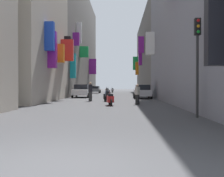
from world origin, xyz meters
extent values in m
plane|color=#424244|center=(0.00, 30.00, 0.00)|extent=(140.00, 140.00, 0.00)
cube|color=#B2A899|center=(-8.00, 19.77, 8.61)|extent=(6.00, 12.53, 17.21)
cube|color=orange|center=(-4.46, 19.09, 4.33)|extent=(1.08, 0.60, 1.63)
cube|color=red|center=(-4.36, 22.70, 5.07)|extent=(1.28, 0.48, 2.21)
cube|color=purple|center=(-4.65, 17.81, 4.47)|extent=(0.71, 0.61, 3.08)
cube|color=black|center=(-4.67, 24.45, 5.83)|extent=(0.67, 0.58, 1.96)
cube|color=blue|center=(-4.63, 16.85, 5.45)|extent=(0.75, 0.48, 2.34)
cube|color=slate|center=(-8.00, 43.02, 9.04)|extent=(6.00, 33.97, 18.08)
cube|color=purple|center=(-4.60, 29.54, 7.40)|extent=(0.81, 0.55, 1.63)
cube|color=#19B2BF|center=(-4.65, 27.57, 3.81)|extent=(0.69, 0.38, 2.98)
cube|color=white|center=(-4.65, 32.34, 8.76)|extent=(0.70, 0.43, 2.86)
cube|color=green|center=(-4.36, 35.18, 6.46)|extent=(1.28, 0.63, 1.61)
cube|color=purple|center=(-4.32, 46.81, 5.08)|extent=(1.36, 0.63, 2.92)
cube|color=white|center=(4.51, 26.12, 6.25)|extent=(0.98, 0.60, 2.56)
cube|color=slate|center=(8.00, 44.81, 6.87)|extent=(6.00, 30.37, 13.74)
cube|color=green|center=(4.44, 57.23, 6.52)|extent=(1.13, 0.50, 3.05)
cube|color=purple|center=(4.53, 40.58, 8.31)|extent=(0.94, 0.49, 2.73)
cube|color=orange|center=(4.66, 54.64, 5.20)|extent=(0.68, 0.49, 2.85)
cube|color=purple|center=(4.69, 44.85, 6.58)|extent=(0.62, 0.36, 2.88)
cube|color=#B7B7BC|center=(3.57, 25.29, 0.63)|extent=(1.74, 4.02, 0.65)
cube|color=black|center=(3.57, 25.08, 1.24)|extent=(1.53, 2.25, 0.57)
cylinder|color=black|center=(2.70, 26.61, 0.30)|extent=(0.18, 0.60, 0.60)
cylinder|color=black|center=(4.44, 26.61, 0.30)|extent=(0.18, 0.60, 0.60)
cylinder|color=black|center=(2.70, 23.96, 0.30)|extent=(0.18, 0.60, 0.60)
cylinder|color=black|center=(4.44, 23.96, 0.30)|extent=(0.18, 0.60, 0.60)
cube|color=slate|center=(-3.73, 45.26, 0.58)|extent=(1.77, 4.30, 0.55)
cube|color=black|center=(-3.73, 45.48, 1.08)|extent=(1.56, 2.41, 0.45)
cylinder|color=black|center=(-2.84, 43.84, 0.30)|extent=(0.18, 0.60, 0.60)
cylinder|color=black|center=(-4.61, 43.84, 0.30)|extent=(0.18, 0.60, 0.60)
cylinder|color=black|center=(-2.84, 46.68, 0.30)|extent=(0.18, 0.60, 0.60)
cylinder|color=black|center=(-4.61, 46.68, 0.30)|extent=(0.18, 0.60, 0.60)
cube|color=white|center=(-3.56, 27.59, 0.64)|extent=(1.85, 4.36, 0.68)
cube|color=black|center=(-3.56, 27.81, 1.27)|extent=(1.63, 2.44, 0.58)
cylinder|color=black|center=(-2.63, 26.15, 0.30)|extent=(0.18, 0.60, 0.60)
cylinder|color=black|center=(-4.48, 26.15, 0.30)|extent=(0.18, 0.60, 0.60)
cylinder|color=black|center=(-2.63, 29.03, 0.30)|extent=(0.18, 0.60, 0.60)
cylinder|color=black|center=(-4.48, 29.03, 0.30)|extent=(0.18, 0.60, 0.60)
cube|color=silver|center=(-0.60, 49.39, 0.46)|extent=(0.59, 1.13, 0.45)
cube|color=black|center=(-0.57, 49.19, 0.77)|extent=(0.40, 0.60, 0.16)
cylinder|color=#4C4C51|center=(-0.68, 49.92, 0.79)|extent=(0.10, 0.28, 0.68)
cylinder|color=black|center=(-0.70, 50.05, 0.24)|extent=(0.17, 0.49, 0.48)
cylinder|color=black|center=(-0.50, 48.73, 0.24)|extent=(0.17, 0.49, 0.48)
cube|color=#ADADB2|center=(-1.31, 44.83, 0.46)|extent=(0.64, 1.17, 0.45)
cube|color=black|center=(-1.35, 45.03, 0.77)|extent=(0.42, 0.61, 0.16)
cylinder|color=#4C4C51|center=(-1.21, 44.28, 0.79)|extent=(0.11, 0.28, 0.68)
cylinder|color=black|center=(-1.18, 44.14, 0.24)|extent=(0.19, 0.49, 0.48)
cylinder|color=black|center=(-1.44, 45.51, 0.24)|extent=(0.19, 0.49, 0.48)
cube|color=orange|center=(-1.87, 51.59, 0.46)|extent=(0.61, 1.23, 0.45)
cube|color=black|center=(-1.84, 51.37, 0.77)|extent=(0.40, 0.60, 0.16)
cylinder|color=#4C4C51|center=(-1.95, 52.17, 0.79)|extent=(0.10, 0.28, 0.68)
cylinder|color=black|center=(-1.97, 52.32, 0.24)|extent=(0.17, 0.49, 0.48)
cylinder|color=black|center=(-1.76, 50.86, 0.24)|extent=(0.17, 0.49, 0.48)
cube|color=#2D4CAD|center=(-0.45, 26.10, 0.46)|extent=(0.57, 1.22, 0.45)
cube|color=black|center=(-0.47, 26.33, 0.77)|extent=(0.38, 0.59, 0.16)
cylinder|color=#4C4C51|center=(-0.38, 25.52, 0.79)|extent=(0.09, 0.28, 0.68)
cylinder|color=black|center=(-0.36, 25.37, 0.24)|extent=(0.15, 0.49, 0.48)
cylinder|color=black|center=(-0.53, 26.84, 0.24)|extent=(0.15, 0.49, 0.48)
cube|color=red|center=(0.42, 14.51, 0.46)|extent=(0.59, 1.11, 0.45)
cube|color=black|center=(0.45, 14.32, 0.77)|extent=(0.40, 0.60, 0.16)
cylinder|color=#4C4C51|center=(0.35, 15.04, 0.79)|extent=(0.10, 0.28, 0.68)
cylinder|color=black|center=(0.33, 15.17, 0.24)|extent=(0.17, 0.49, 0.48)
cylinder|color=black|center=(0.51, 13.86, 0.24)|extent=(0.17, 0.49, 0.48)
cube|color=black|center=(-0.05, 19.55, 0.46)|extent=(0.67, 1.21, 0.45)
cube|color=black|center=(0.00, 19.76, 0.77)|extent=(0.43, 0.62, 0.16)
cylinder|color=#4C4C51|center=(-0.17, 18.99, 0.79)|extent=(0.12, 0.28, 0.68)
cylinder|color=black|center=(-0.20, 18.85, 0.24)|extent=(0.20, 0.49, 0.48)
cylinder|color=black|center=(0.11, 20.25, 0.24)|extent=(0.20, 0.49, 0.48)
cylinder|color=#333333|center=(-1.62, 19.62, 0.43)|extent=(0.33, 0.33, 0.85)
cylinder|color=black|center=(-1.62, 19.62, 1.19)|extent=(0.40, 0.40, 0.68)
sphere|color=tan|center=(-1.62, 19.62, 1.65)|extent=(0.23, 0.23, 0.23)
cylinder|color=black|center=(2.45, 15.64, 0.37)|extent=(0.41, 0.41, 0.75)
cylinder|color=#B2AD9E|center=(2.45, 15.64, 1.04)|extent=(0.49, 0.49, 0.59)
sphere|color=tan|center=(2.45, 15.64, 1.44)|extent=(0.20, 0.20, 0.20)
cylinder|color=#2D2D2D|center=(4.64, 7.37, 1.86)|extent=(0.12, 0.12, 3.72)
cube|color=black|center=(4.64, 7.37, 4.10)|extent=(0.26, 0.26, 0.75)
sphere|color=red|center=(4.64, 7.23, 4.35)|extent=(0.14, 0.14, 0.14)
sphere|color=orange|center=(4.64, 7.23, 4.10)|extent=(0.14, 0.14, 0.14)
sphere|color=green|center=(4.64, 7.23, 3.85)|extent=(0.14, 0.14, 0.14)
camera|label=1|loc=(1.23, -4.85, 1.46)|focal=43.10mm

